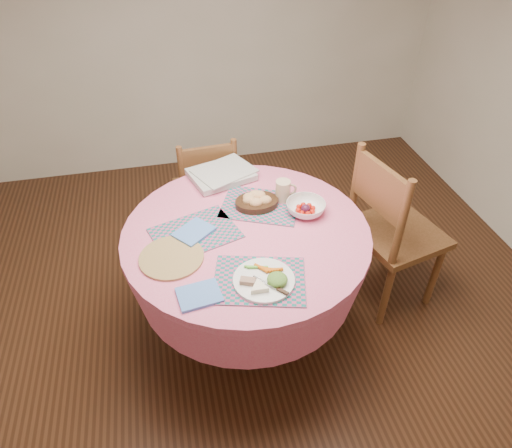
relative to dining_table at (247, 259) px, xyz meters
The scene contains 16 objects.
ground 0.56m from the dining_table, ahead, with size 4.00×4.00×0.00m, color #331C0F.
room_envelope 1.16m from the dining_table, ahead, with size 4.01×4.01×2.71m.
dining_table is the anchor object (origin of this frame).
chair_right 0.86m from the dining_table, ahead, with size 0.55×0.57×1.03m.
chair_back 0.84m from the dining_table, 97.07° to the left, with size 0.43×0.41×0.88m.
placemat_front 0.41m from the dining_table, 92.31° to the right, with size 0.40×0.30×0.01m, color #126661.
placemat_left 0.32m from the dining_table, behind, with size 0.40×0.30×0.01m, color #126661.
placemat_back 0.29m from the dining_table, 58.06° to the left, with size 0.40×0.30×0.01m, color #126661.
wicker_trivet 0.45m from the dining_table, 161.54° to the right, with size 0.30×0.30×0.01m, color olive.
napkin_near 0.52m from the dining_table, 126.12° to the right, with size 0.18×0.14×0.01m, color #507ECF.
napkin_far 0.33m from the dining_table, behind, with size 0.18×0.14×0.01m, color #507ECF.
dinner_plate 0.43m from the dining_table, 88.58° to the right, with size 0.27×0.27×0.05m.
bread_bowl 0.31m from the dining_table, 63.27° to the left, with size 0.23×0.23×0.08m.
latte_mug 0.41m from the dining_table, 39.82° to the left, with size 0.12×0.08×0.12m.
fruit_bowl 0.41m from the dining_table, 12.19° to the left, with size 0.26×0.26×0.06m.
newspaper_stack 0.55m from the dining_table, 94.69° to the left, with size 0.42×0.36×0.04m.
Camera 1 is at (-0.34, -1.72, 2.19)m, focal length 32.00 mm.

